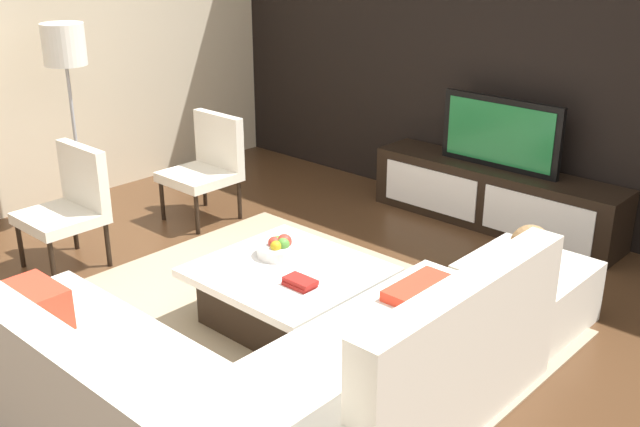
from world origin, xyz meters
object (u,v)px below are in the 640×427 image
at_px(television, 500,133).
at_px(sectional_couch, 239,387).
at_px(floor_lamp, 65,57).
at_px(decorative_ball, 531,245).
at_px(fruit_bowl, 279,248).
at_px(coffee_table, 288,295).
at_px(accent_chair_far, 208,161).
at_px(ottoman, 525,293).
at_px(book_stack, 300,282).
at_px(media_console, 495,197).
at_px(accent_chair_near, 71,200).

relative_size(television, sectional_couch, 0.43).
xyz_separation_m(floor_lamp, decorative_ball, (3.54, 0.96, -0.85)).
xyz_separation_m(fruit_bowl, decorative_ball, (1.25, 0.91, 0.09)).
distance_m(coffee_table, accent_chair_far, 1.99).
relative_size(ottoman, book_stack, 3.63).
height_order(floor_lamp, accent_chair_far, floor_lamp).
relative_size(sectional_couch, decorative_ball, 9.54).
xyz_separation_m(media_console, ottoman, (0.97, -1.28, -0.05)).
bearing_deg(decorative_ball, fruit_bowl, -143.80).
height_order(media_console, coffee_table, media_console).
relative_size(sectional_couch, ottoman, 3.43).
relative_size(floor_lamp, fruit_bowl, 5.82).
relative_size(sectional_couch, floor_lamp, 1.47).
bearing_deg(accent_chair_far, book_stack, -17.08).
relative_size(sectional_couch, accent_chair_far, 2.76).
bearing_deg(book_stack, floor_lamp, 176.23).
distance_m(accent_chair_far, book_stack, 2.22).
bearing_deg(media_console, decorative_ball, -52.87).
xyz_separation_m(coffee_table, floor_lamp, (-2.47, 0.06, 1.17)).
bearing_deg(accent_chair_near, television, 49.26).
xyz_separation_m(coffee_table, fruit_bowl, (-0.18, 0.10, 0.23)).
height_order(media_console, television, television).
xyz_separation_m(ottoman, fruit_bowl, (-1.25, -0.91, 0.23)).
xyz_separation_m(sectional_couch, book_stack, (-0.39, 0.83, 0.11)).
relative_size(coffee_table, fruit_bowl, 3.72).
height_order(sectional_couch, fruit_bowl, sectional_couch).
height_order(ottoman, fruit_bowl, fruit_bowl).
distance_m(floor_lamp, decorative_ball, 3.77).
bearing_deg(coffee_table, television, 87.51).
bearing_deg(coffee_table, fruit_bowl, 150.27).
bearing_deg(decorative_ball, media_console, 127.13).
height_order(television, book_stack, television).
distance_m(television, ottoman, 1.71).
distance_m(media_console, coffee_table, 2.30).
relative_size(television, accent_chair_near, 1.19).
relative_size(media_console, accent_chair_near, 2.44).
distance_m(accent_chair_near, floor_lamp, 1.22).
height_order(sectional_couch, coffee_table, sectional_couch).
bearing_deg(accent_chair_near, fruit_bowl, 11.86).
xyz_separation_m(floor_lamp, fruit_bowl, (2.30, 0.04, -0.94)).
distance_m(coffee_table, fruit_bowl, 0.31).
relative_size(sectional_couch, coffee_table, 2.31).
bearing_deg(television, accent_chair_far, -142.42).
relative_size(television, coffee_table, 0.99).
relative_size(accent_chair_near, accent_chair_far, 1.00).
bearing_deg(media_console, television, 90.00).
bearing_deg(sectional_couch, floor_lamp, 161.99).
distance_m(sectional_couch, accent_chair_far, 3.00).
distance_m(television, accent_chair_near, 3.32).
distance_m(floor_lamp, fruit_bowl, 2.48).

